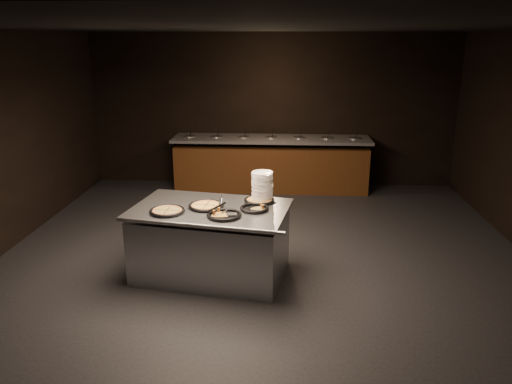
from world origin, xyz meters
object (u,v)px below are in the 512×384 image
serving_counter (211,243)px  plate_stack (262,187)px  pan_veggie_whole (167,211)px  pan_cheese_whole (206,206)px

serving_counter → plate_stack: size_ratio=5.48×
serving_counter → pan_veggie_whole: (-0.46, -0.20, 0.47)m
pan_cheese_whole → plate_stack: bearing=24.4°
serving_counter → pan_cheese_whole: 0.47m
serving_counter → pan_cheese_whole: (-0.05, 0.01, 0.47)m
pan_veggie_whole → plate_stack: bearing=25.2°
pan_veggie_whole → pan_cheese_whole: same height
plate_stack → pan_veggie_whole: 1.19m
serving_counter → pan_cheese_whole: pan_cheese_whole is taller
pan_veggie_whole → pan_cheese_whole: size_ratio=0.97×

